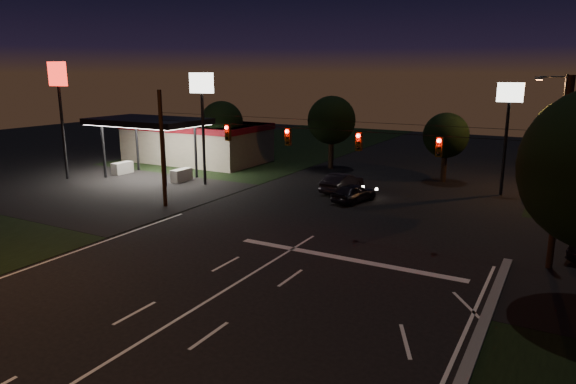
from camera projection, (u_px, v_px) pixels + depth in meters
The scene contains 17 objects.
ground at pixel (130, 348), 17.33m from camera, with size 140.00×140.00×0.00m, color black.
cross_street_left at pixel (97, 191), 40.41m from camera, with size 20.00×16.00×0.02m, color black.
stop_bar at pixel (345, 259), 25.70m from camera, with size 12.00×0.50×0.01m, color silver.
utility_pole_right at pixel (549, 268), 24.43m from camera, with size 0.30×0.30×9.00m, color black.
utility_pole_left at pixel (166, 206), 35.78m from camera, with size 0.28×0.28×8.00m, color black.
signal_span at pixel (322, 138), 28.82m from camera, with size 24.00×0.40×1.56m.
gas_station at pixel (194, 139), 53.00m from camera, with size 14.20×16.10×5.25m.
pole_sign_left_near at pixel (202, 100), 41.10m from camera, with size 2.20×0.30×9.10m.
pole_sign_left_far at pixel (59, 91), 43.22m from camera, with size 2.00×0.30×10.00m.
pole_sign_right at pixel (508, 113), 37.68m from camera, with size 1.80×0.30×8.40m.
street_light_right_far at pixel (557, 126), 38.08m from camera, with size 2.20×0.35×9.00m.
tree_far_a at pixel (223, 123), 50.51m from camera, with size 4.20×4.20×6.42m.
tree_far_b at pixel (332, 121), 49.12m from camera, with size 4.60×4.60×6.98m.
tree_far_c at pixel (446, 136), 43.21m from camera, with size 3.80×3.80×5.86m.
tree_far_d at pixel (568, 133), 37.06m from camera, with size 4.80×4.80×7.30m.
car_oncoming_a at pixel (354, 193), 36.91m from camera, with size 1.58×3.94×1.34m, color black.
car_oncoming_b at pixel (342, 183), 39.97m from camera, with size 1.57×4.50×1.48m, color black.
Camera 1 is at (12.28, -11.11, 9.08)m, focal length 32.00 mm.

